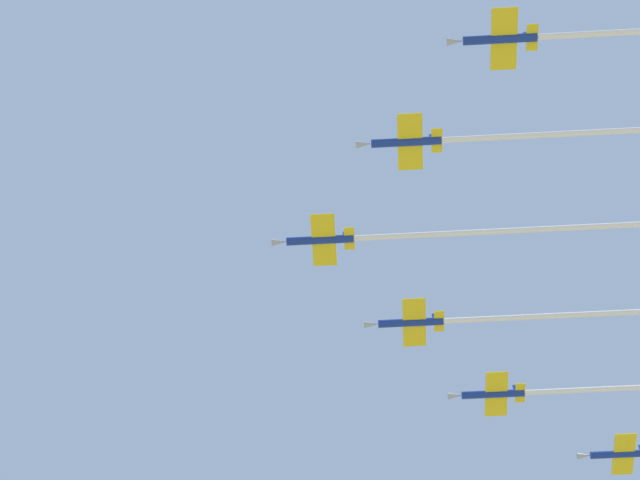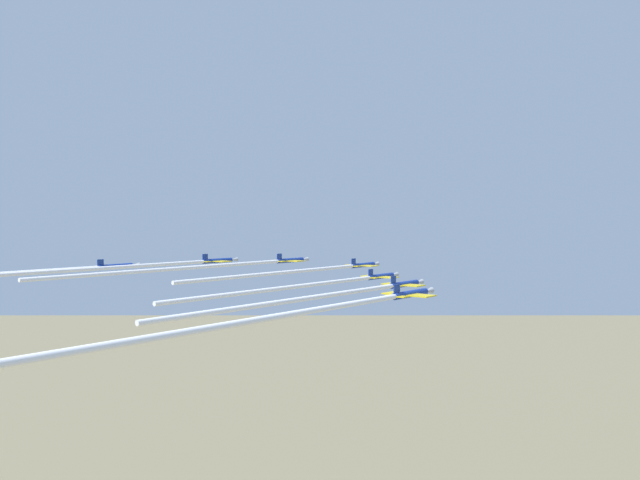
{
  "view_description": "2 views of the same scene",
  "coord_description": "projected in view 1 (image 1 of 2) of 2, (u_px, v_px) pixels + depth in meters",
  "views": [
    {
      "loc": [
        54.17,
        -61.51,
        2.53
      ],
      "look_at": [
        11.2,
        6.59,
        137.52
      ],
      "focal_mm": 63.46,
      "sensor_mm": 36.0,
      "label": 1
    },
    {
      "loc": [
        81.54,
        155.11,
        149.2
      ],
      "look_at": [
        19.2,
        -2.96,
        143.71
      ],
      "focal_mm": 36.22,
      "sensor_mm": 36.0,
      "label": 2
    }
  ],
  "objects": [
    {
      "name": "jet_starboard_outer",
      "position": [
        634.0,
        388.0,
        168.99
      ],
      "size": [
        60.69,
        34.67,
        2.44
      ],
      "rotation": [
        0.0,
        0.0,
        2.08
      ],
      "color": "navy"
    },
    {
      "name": "jet_lead",
      "position": [
        464.0,
        233.0,
        156.61
      ],
      "size": [
        58.63,
        33.53,
        2.44
      ],
      "rotation": [
        0.0,
        0.0,
        2.08
      ],
      "color": "navy"
    },
    {
      "name": "jet_starboard_inner",
      "position": [
        556.0,
        316.0,
        162.23
      ],
      "size": [
        60.24,
        34.42,
        2.44
      ],
      "rotation": [
        0.0,
        0.0,
        2.08
      ],
      "color": "navy"
    },
    {
      "name": "jet_port_inner",
      "position": [
        588.0,
        133.0,
        150.12
      ],
      "size": [
        66.8,
        38.06,
        2.44
      ],
      "rotation": [
        0.0,
        0.0,
        2.08
      ],
      "color": "navy"
    }
  ]
}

